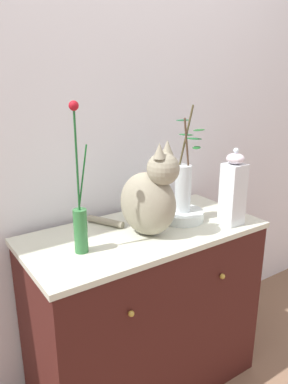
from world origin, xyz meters
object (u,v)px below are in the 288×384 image
cat_sitting (150,197)px  vase_glass_clear (184,184)px  bowl_porcelain (182,215)px  jar_lidded_porcelain (233,190)px  vase_slim_green (80,219)px  sideboard (144,310)px

cat_sitting → vase_glass_clear: vase_glass_clear is taller
bowl_porcelain → jar_lidded_porcelain: bearing=-45.5°
cat_sitting → vase_slim_green: vase_slim_green is taller
cat_sitting → vase_slim_green: 0.32m
vase_slim_green → bowl_porcelain: 0.56m
sideboard → vase_slim_green: bearing=-173.7°
vase_glass_clear → sideboard: bearing=179.6°
bowl_porcelain → vase_glass_clear: bearing=-23.5°
cat_sitting → vase_glass_clear: bearing=12.6°
sideboard → cat_sitting: 0.59m
cat_sitting → bowl_porcelain: 0.27m
sideboard → vase_glass_clear: bearing=-0.4°
cat_sitting → vase_slim_green: (-0.32, 0.02, -0.03)m
jar_lidded_porcelain → bowl_porcelain: bearing=134.5°
vase_glass_clear → cat_sitting: bearing=-167.4°
cat_sitting → vase_slim_green: size_ratio=0.75×
bowl_porcelain → sideboard: bearing=179.8°
sideboard → vase_glass_clear: vase_glass_clear is taller
vase_glass_clear → jar_lidded_porcelain: size_ratio=1.37×
sideboard → vase_glass_clear: size_ratio=2.19×
sideboard → cat_sitting: cat_sitting is taller
sideboard → bowl_porcelain: 0.50m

